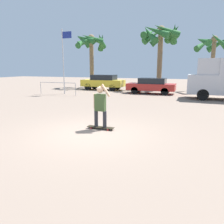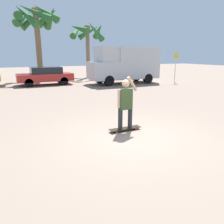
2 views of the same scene
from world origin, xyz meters
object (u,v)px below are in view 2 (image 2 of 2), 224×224
Objects in this scene: palm_tree_near_van at (88,34)px; camper_van at (125,64)px; parked_car_red at (45,75)px; person_skateboarder at (125,101)px; street_sign at (176,64)px; palm_tree_center_background at (36,19)px; skateboard at (125,128)px.

camper_van is at bearing -80.16° from palm_tree_near_van.
camper_van is at bearing -17.21° from parked_car_red.
street_sign is at bearing 42.18° from person_skateboarder.
parked_car_red is (-0.39, 12.21, -0.22)m from person_skateboarder.
parked_car_red is 5.67m from palm_tree_center_background.
palm_tree_near_van is 5.16m from palm_tree_center_background.
street_sign is at bearing 42.19° from skateboard.
palm_tree_near_van is at bearing 99.84° from camper_van.
palm_tree_near_van is at bearing 38.71° from parked_car_red.
street_sign is at bearing -17.18° from camper_van.
skateboard is 0.64× the size of person_skateboarder.
skateboard is 0.25× the size of parked_car_red.
camper_van is 6.69m from palm_tree_near_van.
camper_van reaches higher than street_sign.
palm_tree_center_background is at bearing 91.15° from person_skateboarder.
skateboard is at bearing -106.12° from palm_tree_near_van.
camper_van is 6.49m from parked_car_red.
palm_tree_center_background reaches higher than person_skateboarder.
palm_tree_center_background reaches higher than street_sign.
palm_tree_center_background is 12.73m from street_sign.
parked_car_red is (-0.39, 12.21, 0.67)m from skateboard.
person_skateboarder is 0.28× the size of camper_van.
camper_van is 0.88× the size of palm_tree_center_background.
camper_van reaches higher than skateboard.
parked_car_red is 0.77× the size of palm_tree_near_van.
camper_van reaches higher than parked_car_red.
street_sign reaches higher than skateboard.
skateboard is at bearing -137.81° from street_sign.
parked_car_red is (-6.14, 1.90, -0.86)m from camper_van.
street_sign is (10.26, -6.55, -3.73)m from palm_tree_center_background.
person_skateboarder is 11.82m from camper_van.
skateboard is at bearing -88.17° from parked_car_red.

